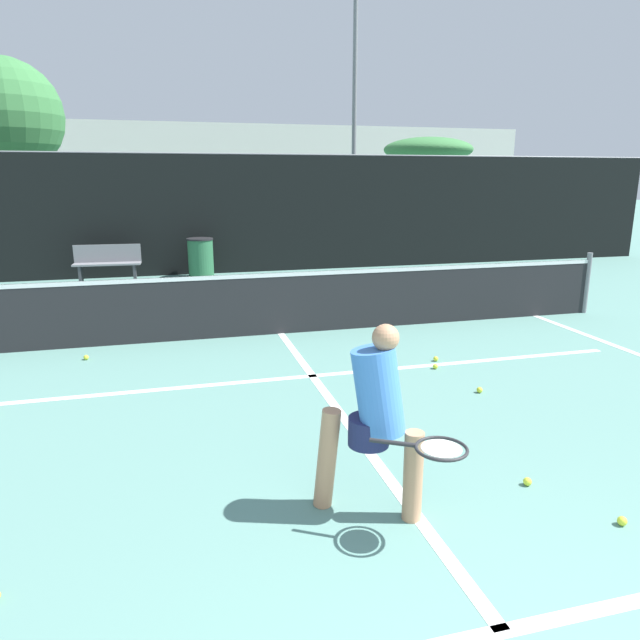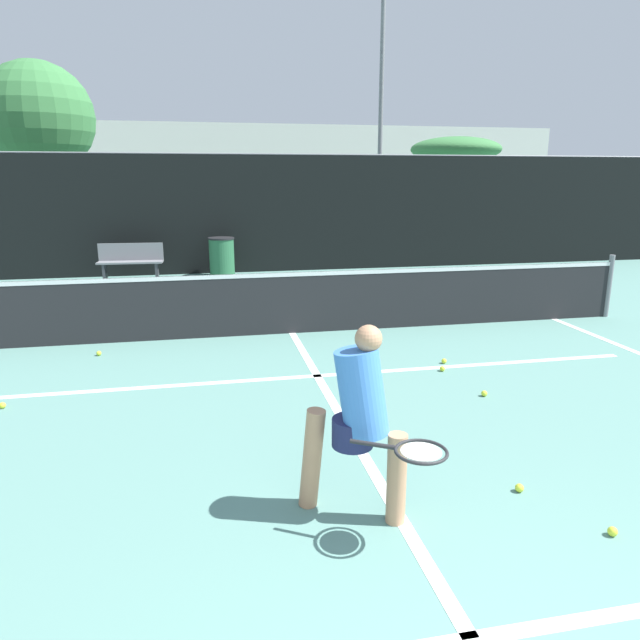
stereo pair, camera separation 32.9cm
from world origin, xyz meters
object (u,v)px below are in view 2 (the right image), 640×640
object	(u,v)px
player_practicing	(359,416)
trash_bin	(222,257)
parked_car	(209,239)
courtside_bench	(131,261)

from	to	relation	value
player_practicing	trash_bin	world-z (taller)	player_practicing
trash_bin	parked_car	world-z (taller)	parked_car
trash_bin	courtside_bench	bearing A→B (deg)	-174.56
courtside_bench	parked_car	bearing A→B (deg)	66.18
trash_bin	parked_car	bearing A→B (deg)	94.22
courtside_bench	trash_bin	bearing A→B (deg)	8.68
player_practicing	parked_car	xyz separation A→B (m)	(-0.83, 13.85, -0.19)
player_practicing	courtside_bench	size ratio (longest dim) A/B	0.96
trash_bin	player_practicing	bearing A→B (deg)	-86.81
player_practicing	trash_bin	distance (m)	10.47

